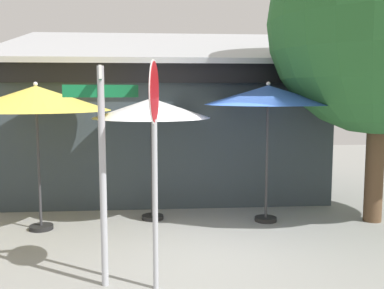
{
  "coord_description": "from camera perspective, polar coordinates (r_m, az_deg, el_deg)",
  "views": [
    {
      "loc": [
        -0.86,
        -7.05,
        2.57
      ],
      "look_at": [
        -0.19,
        1.2,
        1.6
      ],
      "focal_mm": 41.82,
      "sensor_mm": 36.0,
      "label": 1
    }
  ],
  "objects": [
    {
      "name": "patio_umbrella_ivory_center",
      "position": [
        8.9,
        -5.2,
        4.53
      ],
      "size": [
        2.34,
        2.34,
        2.52
      ],
      "color": "black",
      "rests_on": "ground"
    },
    {
      "name": "street_sign_post",
      "position": [
        5.89,
        -11.38,
        -0.87
      ],
      "size": [
        0.95,
        1.01,
        2.91
      ],
      "color": "#A8AAB2",
      "rests_on": "ground"
    },
    {
      "name": "patio_umbrella_royal_blue_right",
      "position": [
        8.85,
        9.67,
        6.13
      ],
      "size": [
        2.48,
        2.48,
        2.77
      ],
      "color": "black",
      "rests_on": "ground"
    },
    {
      "name": "stop_sign",
      "position": [
        5.67,
        -4.82,
        1.89
      ],
      "size": [
        0.13,
        0.81,
        2.98
      ],
      "color": "#A8AAB2",
      "rests_on": "ground"
    },
    {
      "name": "ground_plane",
      "position": [
        7.57,
        2.23,
        -13.57
      ],
      "size": [
        28.0,
        28.0,
        0.1
      ],
      "primitive_type": "cube",
      "color": "gray"
    },
    {
      "name": "cafe_building",
      "position": [
        12.02,
        -3.56,
        2.83
      ],
      "size": [
        7.98,
        5.32,
        4.42
      ],
      "color": "#333D42",
      "rests_on": "ground"
    },
    {
      "name": "patio_umbrella_mustard_left",
      "position": [
        8.65,
        -19.27,
        5.51
      ],
      "size": [
        2.69,
        2.69,
        2.76
      ],
      "color": "black",
      "rests_on": "ground"
    }
  ]
}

